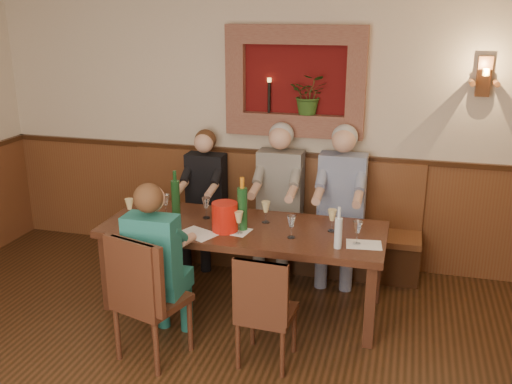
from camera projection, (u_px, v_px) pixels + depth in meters
The scene contains 28 objects.
room_shell at pixel (135, 142), 2.81m from camera, with size 6.04×6.04×2.82m.
wainscoting at pixel (150, 368), 3.21m from camera, with size 6.02×6.02×1.15m.
wall_niche at pixel (299, 87), 5.48m from camera, with size 1.36×0.30×1.06m.
wall_sconce at pixel (484, 78), 5.01m from camera, with size 0.25×0.20×0.35m.
dining_table at pixel (243, 234), 4.88m from camera, with size 2.40×0.90×0.75m.
bench at pixel (269, 233), 5.85m from camera, with size 3.00×0.45×1.11m.
chair_near_left at pixel (152, 321), 4.25m from camera, with size 0.56×0.56×1.01m.
chair_near_right at pixel (266, 331), 4.19m from camera, with size 0.41×0.41×0.88m.
person_bench_left at pixel (204, 208), 5.85m from camera, with size 0.40×0.49×1.37m.
person_bench_mid at pixel (278, 211), 5.64m from camera, with size 0.44×0.54×1.48m.
person_bench_right at pixel (340, 216), 5.48m from camera, with size 0.45×0.55×1.49m.
person_chair_front at pixel (159, 281), 4.31m from camera, with size 0.39×0.48×1.35m.
spittoon_bucket at pixel (225, 217), 4.72m from camera, with size 0.22×0.22×0.25m, color red.
wine_bottle_green_a at pixel (242, 208), 4.73m from camera, with size 0.11×0.11×0.46m.
wine_bottle_green_b at pixel (176, 197), 5.08m from camera, with size 0.10×0.10×0.41m.
water_bottle at pixel (338, 232), 4.38m from camera, with size 0.07×0.07×0.33m.
tasting_sheet_a at pixel (142, 223), 4.93m from camera, with size 0.28×0.20×0.00m, color white.
tasting_sheet_b at pixel (233, 231), 4.76m from camera, with size 0.28×0.20×0.00m, color white.
tasting_sheet_c at pixel (364, 245), 4.48m from camera, with size 0.27×0.20×0.00m, color white.
tasting_sheet_d at pixel (197, 234), 4.69m from camera, with size 0.31×0.22×0.00m, color white.
wine_glass_0 at pixel (239, 223), 4.67m from camera, with size 0.08×0.08×0.19m, color #DBC783, non-canonical shape.
wine_glass_1 at pixel (332, 220), 4.72m from camera, with size 0.08×0.08×0.19m, color #DBC783, non-canonical shape.
wine_glass_2 at pixel (130, 209), 4.99m from camera, with size 0.08×0.08×0.19m, color #DBC783, non-canonical shape.
wine_glass_3 at pixel (206, 208), 5.02m from camera, with size 0.08×0.08×0.19m, color white, non-canonical shape.
wine_glass_4 at pixel (266, 212), 4.91m from camera, with size 0.08×0.08×0.19m, color #DBC783, non-canonical shape.
wine_glass_5 at pixel (357, 233), 4.46m from camera, with size 0.08×0.08×0.19m, color white, non-canonical shape.
wine_glass_6 at pixel (291, 227), 4.58m from camera, with size 0.08×0.08×0.19m, color white, non-canonical shape.
wine_glass_7 at pixel (166, 205), 5.10m from camera, with size 0.08×0.08×0.19m, color white, non-canonical shape.
Camera 1 is at (1.30, -2.50, 2.51)m, focal length 40.00 mm.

